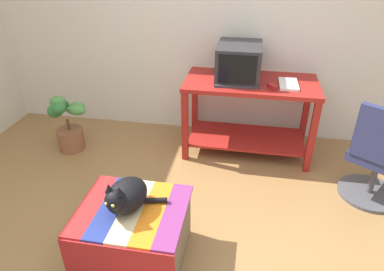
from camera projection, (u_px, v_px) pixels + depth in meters
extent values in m
plane|color=olive|center=(171.00, 264.00, 2.41)|extent=(14.00, 14.00, 0.00)
cube|color=silver|center=(213.00, 13.00, 3.51)|extent=(8.00, 0.10, 2.60)
cube|color=maroon|center=(185.00, 127.00, 3.38)|extent=(0.06, 0.06, 0.73)
cube|color=maroon|center=(312.00, 138.00, 3.19)|extent=(0.06, 0.06, 0.73)
cube|color=maroon|center=(306.00, 112.00, 3.67)|extent=(0.06, 0.06, 0.73)
cube|color=maroon|center=(195.00, 103.00, 3.86)|extent=(0.06, 0.06, 0.73)
cube|color=maroon|center=(246.00, 138.00, 3.63)|extent=(1.17, 0.55, 0.02)
cube|color=maroon|center=(251.00, 83.00, 3.33)|extent=(1.27, 0.64, 0.04)
cube|color=#28282B|center=(238.00, 77.00, 3.38)|extent=(0.29, 0.35, 0.02)
cube|color=#28282B|center=(239.00, 62.00, 3.31)|extent=(0.41, 0.50, 0.33)
cube|color=black|center=(237.00, 70.00, 3.08)|extent=(0.34, 0.01, 0.26)
cube|color=#333338|center=(236.00, 84.00, 3.21)|extent=(0.41, 0.18, 0.02)
cube|color=white|center=(288.00, 84.00, 3.22)|extent=(0.18, 0.30, 0.02)
cube|color=#7A664C|center=(135.00, 233.00, 2.38)|extent=(0.68, 0.57, 0.41)
cube|color=#AD2323|center=(118.00, 267.00, 2.09)|extent=(0.71, 0.01, 0.33)
cube|color=#AD2323|center=(91.00, 205.00, 2.32)|extent=(0.14, 0.62, 0.02)
cube|color=navy|center=(111.00, 207.00, 2.29)|extent=(0.14, 0.62, 0.02)
cube|color=beige|center=(132.00, 210.00, 2.27)|extent=(0.14, 0.62, 0.02)
cube|color=orange|center=(153.00, 212.00, 2.25)|extent=(0.14, 0.62, 0.02)
cube|color=#7A2D6B|center=(174.00, 215.00, 2.23)|extent=(0.14, 0.62, 0.02)
ellipsoid|color=black|center=(127.00, 195.00, 2.23)|extent=(0.31, 0.36, 0.20)
sphere|color=black|center=(115.00, 200.00, 2.11)|extent=(0.13, 0.13, 0.13)
cylinder|color=black|center=(148.00, 200.00, 2.31)|extent=(0.26, 0.09, 0.04)
cone|color=black|center=(109.00, 188.00, 2.08)|extent=(0.05, 0.05, 0.06)
cone|color=black|center=(119.00, 191.00, 2.06)|extent=(0.05, 0.05, 0.06)
sphere|color=#C6D151|center=(106.00, 204.00, 2.07)|extent=(0.02, 0.02, 0.02)
sphere|color=#C6D151|center=(113.00, 206.00, 2.05)|extent=(0.02, 0.02, 0.02)
cylinder|color=brown|center=(71.00, 139.00, 3.67)|extent=(0.27, 0.27, 0.23)
cylinder|color=brown|center=(68.00, 125.00, 3.59)|extent=(0.03, 0.03, 0.12)
ellipsoid|color=#4C8E42|center=(76.00, 110.00, 3.44)|extent=(0.20, 0.11, 0.10)
ellipsoid|color=#4C8E42|center=(77.00, 108.00, 3.57)|extent=(0.17, 0.14, 0.13)
ellipsoid|color=#2D7033|center=(63.00, 105.00, 3.61)|extent=(0.13, 0.09, 0.13)
ellipsoid|color=#4C8E42|center=(58.00, 102.00, 3.49)|extent=(0.17, 0.13, 0.12)
ellipsoid|color=#2D7033|center=(55.00, 111.00, 3.43)|extent=(0.15, 0.15, 0.13)
ellipsoid|color=#2D7033|center=(59.00, 108.00, 3.32)|extent=(0.13, 0.14, 0.12)
cylinder|color=#4C4C51|center=(369.00, 193.00, 3.05)|extent=(0.52, 0.52, 0.03)
cylinder|color=#4C4C51|center=(374.00, 176.00, 2.96)|extent=(0.05, 0.05, 0.34)
cube|color=navy|center=(381.00, 155.00, 2.86)|extent=(0.58, 0.58, 0.08)
cube|color=navy|center=(381.00, 136.00, 2.61)|extent=(0.35, 0.26, 0.44)
cube|color=#A31E1E|center=(272.00, 87.00, 3.14)|extent=(0.10, 0.11, 0.04)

